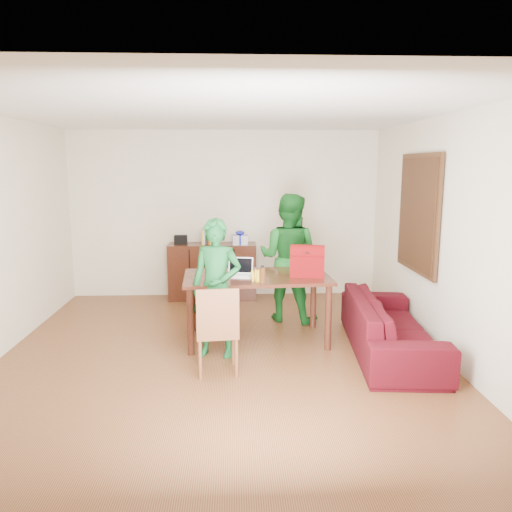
{
  "coord_description": "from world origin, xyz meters",
  "views": [
    {
      "loc": [
        0.15,
        -5.43,
        2.14
      ],
      "look_at": [
        0.43,
        0.69,
        1.03
      ],
      "focal_mm": 35.0,
      "sensor_mm": 36.0,
      "label": 1
    }
  ],
  "objects_px": {
    "chair": "(217,347)",
    "sofa": "(390,326)",
    "person_far": "(288,258)",
    "laptop": "(239,273)",
    "red_bag": "(307,264)",
    "person_near": "(216,288)",
    "bottle": "(262,274)",
    "table": "(257,284)"
  },
  "relations": [
    {
      "from": "person_near",
      "to": "red_bag",
      "type": "height_order",
      "value": "person_near"
    },
    {
      "from": "chair",
      "to": "person_far",
      "type": "xyz_separation_m",
      "value": [
        0.93,
        1.79,
        0.61
      ]
    },
    {
      "from": "person_near",
      "to": "person_far",
      "type": "relative_size",
      "value": 0.89
    },
    {
      "from": "table",
      "to": "chair",
      "type": "xyz_separation_m",
      "value": [
        -0.46,
        -0.96,
        -0.44
      ]
    },
    {
      "from": "red_bag",
      "to": "sofa",
      "type": "xyz_separation_m",
      "value": [
        0.92,
        -0.4,
        -0.66
      ]
    },
    {
      "from": "bottle",
      "to": "red_bag",
      "type": "relative_size",
      "value": 0.49
    },
    {
      "from": "person_far",
      "to": "red_bag",
      "type": "xyz_separation_m",
      "value": [
        0.13,
        -0.89,
        0.09
      ]
    },
    {
      "from": "table",
      "to": "laptop",
      "type": "xyz_separation_m",
      "value": [
        -0.21,
        -0.05,
        0.15
      ]
    },
    {
      "from": "laptop",
      "to": "table",
      "type": "bearing_deg",
      "value": 22.19
    },
    {
      "from": "person_near",
      "to": "sofa",
      "type": "relative_size",
      "value": 0.72
    },
    {
      "from": "red_bag",
      "to": "person_far",
      "type": "bearing_deg",
      "value": 108.74
    },
    {
      "from": "table",
      "to": "person_near",
      "type": "distance_m",
      "value": 0.67
    },
    {
      "from": "chair",
      "to": "sofa",
      "type": "height_order",
      "value": "chair"
    },
    {
      "from": "person_far",
      "to": "bottle",
      "type": "height_order",
      "value": "person_far"
    },
    {
      "from": "table",
      "to": "person_far",
      "type": "relative_size",
      "value": 1.02
    },
    {
      "from": "chair",
      "to": "bottle",
      "type": "relative_size",
      "value": 4.68
    },
    {
      "from": "bottle",
      "to": "red_bag",
      "type": "distance_m",
      "value": 0.65
    },
    {
      "from": "laptop",
      "to": "sofa",
      "type": "height_order",
      "value": "laptop"
    },
    {
      "from": "laptop",
      "to": "sofa",
      "type": "relative_size",
      "value": 0.15
    },
    {
      "from": "person_near",
      "to": "sofa",
      "type": "bearing_deg",
      "value": 14.06
    },
    {
      "from": "person_near",
      "to": "bottle",
      "type": "distance_m",
      "value": 0.55
    },
    {
      "from": "table",
      "to": "laptop",
      "type": "height_order",
      "value": "laptop"
    },
    {
      "from": "person_near",
      "to": "red_bag",
      "type": "bearing_deg",
      "value": 34.51
    },
    {
      "from": "chair",
      "to": "sofa",
      "type": "bearing_deg",
      "value": 8.51
    },
    {
      "from": "chair",
      "to": "sofa",
      "type": "relative_size",
      "value": 0.43
    },
    {
      "from": "table",
      "to": "sofa",
      "type": "distance_m",
      "value": 1.64
    },
    {
      "from": "person_near",
      "to": "person_far",
      "type": "distance_m",
      "value": 1.61
    },
    {
      "from": "chair",
      "to": "sofa",
      "type": "distance_m",
      "value": 2.04
    },
    {
      "from": "table",
      "to": "red_bag",
      "type": "height_order",
      "value": "red_bag"
    },
    {
      "from": "table",
      "to": "person_near",
      "type": "relative_size",
      "value": 1.15
    },
    {
      "from": "person_far",
      "to": "table",
      "type": "bearing_deg",
      "value": 84.23
    },
    {
      "from": "sofa",
      "to": "table",
      "type": "bearing_deg",
      "value": 78.08
    },
    {
      "from": "table",
      "to": "person_near",
      "type": "bearing_deg",
      "value": -138.35
    },
    {
      "from": "laptop",
      "to": "sofa",
      "type": "xyz_separation_m",
      "value": [
        1.74,
        -0.41,
        -0.55
      ]
    },
    {
      "from": "person_near",
      "to": "sofa",
      "type": "height_order",
      "value": "person_near"
    },
    {
      "from": "chair",
      "to": "laptop",
      "type": "relative_size",
      "value": 2.84
    },
    {
      "from": "person_far",
      "to": "laptop",
      "type": "bearing_deg",
      "value": 76.0
    },
    {
      "from": "sofa",
      "to": "chair",
      "type": "bearing_deg",
      "value": 109.14
    },
    {
      "from": "chair",
      "to": "person_near",
      "type": "distance_m",
      "value": 0.71
    },
    {
      "from": "person_near",
      "to": "table",
      "type": "bearing_deg",
      "value": 58.69
    },
    {
      "from": "laptop",
      "to": "red_bag",
      "type": "bearing_deg",
      "value": 7.9
    },
    {
      "from": "person_far",
      "to": "laptop",
      "type": "xyz_separation_m",
      "value": [
        -0.69,
        -0.88,
        -0.02
      ]
    }
  ]
}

